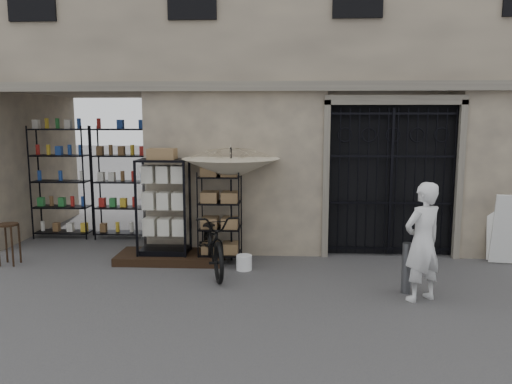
# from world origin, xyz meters

# --- Properties ---
(ground) EXTENTS (80.00, 80.00, 0.00)m
(ground) POSITION_xyz_m (0.00, 0.00, 0.00)
(ground) COLOR #262629
(ground) RESTS_ON ground
(main_building) EXTENTS (14.00, 4.00, 9.00)m
(main_building) POSITION_xyz_m (0.00, 4.00, 4.50)
(main_building) COLOR tan
(main_building) RESTS_ON ground
(shop_recess) EXTENTS (3.00, 1.70, 3.00)m
(shop_recess) POSITION_xyz_m (-4.50, 2.80, 1.50)
(shop_recess) COLOR black
(shop_recess) RESTS_ON ground
(shop_shelving) EXTENTS (2.70, 0.50, 2.50)m
(shop_shelving) POSITION_xyz_m (-4.55, 3.30, 1.25)
(shop_shelving) COLOR black
(shop_shelving) RESTS_ON ground
(iron_gate) EXTENTS (2.50, 0.21, 3.00)m
(iron_gate) POSITION_xyz_m (1.75, 2.28, 1.50)
(iron_gate) COLOR black
(iron_gate) RESTS_ON ground
(step_platform) EXTENTS (2.00, 0.90, 0.15)m
(step_platform) POSITION_xyz_m (-2.40, 1.55, 0.07)
(step_platform) COLOR black
(step_platform) RESTS_ON ground
(display_cabinet) EXTENTS (0.99, 0.73, 1.92)m
(display_cabinet) POSITION_xyz_m (-2.53, 1.55, 0.95)
(display_cabinet) COLOR black
(display_cabinet) RESTS_ON step_platform
(wire_rack) EXTENTS (0.80, 0.60, 1.71)m
(wire_rack) POSITION_xyz_m (-1.48, 1.56, 0.84)
(wire_rack) COLOR black
(wire_rack) RESTS_ON ground
(market_umbrella) EXTENTS (1.84, 1.87, 2.56)m
(market_umbrella) POSITION_xyz_m (-1.28, 1.64, 1.85)
(market_umbrella) COLOR black
(market_umbrella) RESTS_ON ground
(white_bucket) EXTENTS (0.32, 0.32, 0.27)m
(white_bucket) POSITION_xyz_m (-0.99, 1.07, 0.13)
(white_bucket) COLOR white
(white_bucket) RESTS_ON ground
(bicycle) EXTENTS (0.99, 1.23, 2.04)m
(bicycle) POSITION_xyz_m (-1.52, 0.98, 0.00)
(bicycle) COLOR black
(bicycle) RESTS_ON ground
(wooden_stool) EXTENTS (0.42, 0.42, 0.77)m
(wooden_stool) POSITION_xyz_m (-5.31, 1.17, 0.40)
(wooden_stool) COLOR black
(wooden_stool) RESTS_ON ground
(steel_bollard) EXTENTS (0.19, 0.19, 0.79)m
(steel_bollard) POSITION_xyz_m (1.58, 0.03, 0.40)
(steel_bollard) COLOR #585A5F
(steel_bollard) RESTS_ON ground
(shopkeeper) EXTENTS (1.42, 1.85, 0.42)m
(shopkeeper) POSITION_xyz_m (1.72, -0.26, 0.00)
(shopkeeper) COLOR silver
(shopkeeper) RESTS_ON ground
(easel_sign) EXTENTS (0.72, 0.80, 1.31)m
(easel_sign) POSITION_xyz_m (3.82, 1.74, 0.68)
(easel_sign) COLOR silver
(easel_sign) RESTS_ON ground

